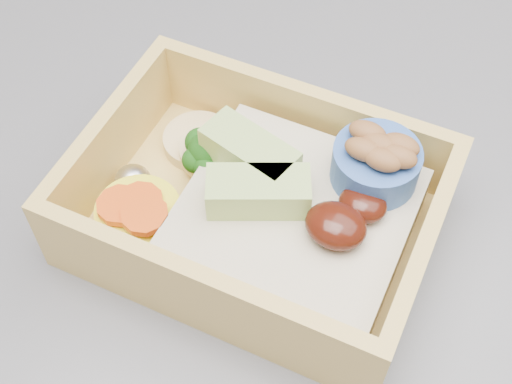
% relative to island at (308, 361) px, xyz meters
% --- Properties ---
extents(island, '(1.24, 0.84, 0.92)m').
position_rel_island_xyz_m(island, '(0.00, 0.00, 0.00)').
color(island, brown).
rests_on(island, ground).
extents(bento_box, '(0.19, 0.14, 0.07)m').
position_rel_island_xyz_m(bento_box, '(0.00, -0.13, 0.48)').
color(bento_box, '#D7B158').
rests_on(bento_box, island).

